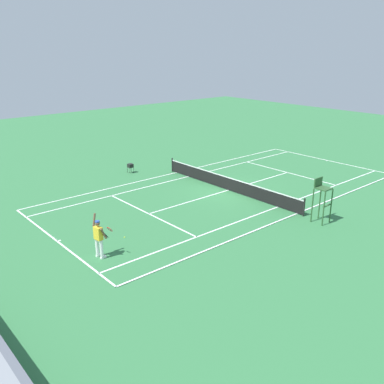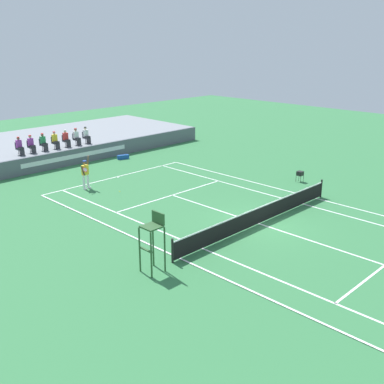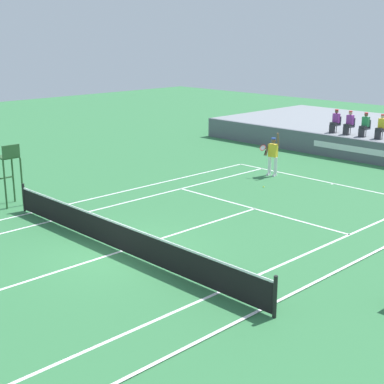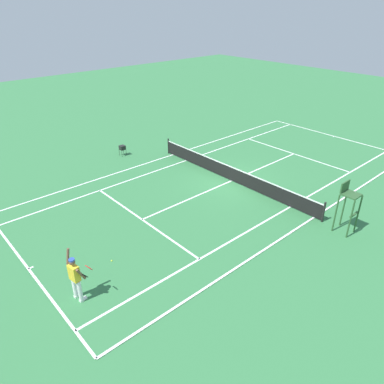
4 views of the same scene
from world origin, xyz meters
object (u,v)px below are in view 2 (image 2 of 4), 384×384
(spectator_seated_0, at_px, (20,146))
(spectator_seated_5, at_px, (77,137))
(spectator_seated_1, at_px, (31,144))
(umpire_chair, at_px, (153,235))
(spectator_seated_2, at_px, (43,142))
(spectator_seated_3, at_px, (55,141))
(tennis_ball, at_px, (120,191))
(ball_hopper, at_px, (300,173))
(spectator_seated_6, at_px, (86,135))
(spectator_seated_4, at_px, (66,139))
(equipment_bag, at_px, (123,157))
(tennis_player, at_px, (85,173))

(spectator_seated_0, relative_size, spectator_seated_5, 1.00)
(spectator_seated_1, xyz_separation_m, umpire_chair, (-4.03, -17.78, -0.23))
(spectator_seated_2, bearing_deg, spectator_seated_3, 0.00)
(spectator_seated_3, height_order, tennis_ball, spectator_seated_3)
(spectator_seated_0, height_order, ball_hopper, spectator_seated_0)
(spectator_seated_1, distance_m, spectator_seated_6, 4.52)
(spectator_seated_0, distance_m, ball_hopper, 19.13)
(spectator_seated_2, distance_m, ball_hopper, 18.10)
(spectator_seated_4, xyz_separation_m, umpire_chair, (-6.80, -17.78, -0.23))
(spectator_seated_0, distance_m, spectator_seated_4, 3.63)
(spectator_seated_3, distance_m, ball_hopper, 17.61)
(spectator_seated_4, bearing_deg, spectator_seated_1, 180.00)
(tennis_ball, bearing_deg, spectator_seated_2, 91.32)
(spectator_seated_3, bearing_deg, equipment_bag, -26.46)
(spectator_seated_2, xyz_separation_m, equipment_bag, (5.34, -2.19, -1.63))
(spectator_seated_0, xyz_separation_m, spectator_seated_6, (5.39, 0.00, 0.00))
(spectator_seated_5, distance_m, ball_hopper, 16.79)
(ball_hopper, bearing_deg, equipment_bag, 108.73)
(tennis_ball, bearing_deg, spectator_seated_1, 97.47)
(spectator_seated_4, xyz_separation_m, tennis_player, (-2.73, -6.66, -0.79))
(spectator_seated_0, bearing_deg, spectator_seated_3, 0.00)
(spectator_seated_1, height_order, tennis_player, spectator_seated_1)
(equipment_bag, bearing_deg, spectator_seated_3, 153.54)
(spectator_seated_2, bearing_deg, spectator_seated_4, 0.00)
(spectator_seated_6, height_order, ball_hopper, spectator_seated_6)
(spectator_seated_3, bearing_deg, tennis_player, -105.34)
(spectator_seated_6, height_order, umpire_chair, spectator_seated_6)
(spectator_seated_6, bearing_deg, tennis_ball, -111.47)
(spectator_seated_4, distance_m, tennis_player, 7.24)
(tennis_ball, relative_size, umpire_chair, 0.03)
(spectator_seated_2, distance_m, spectator_seated_4, 1.84)
(equipment_bag, bearing_deg, spectator_seated_0, 162.93)
(spectator_seated_6, bearing_deg, spectator_seated_4, 180.00)
(spectator_seated_4, relative_size, ball_hopper, 1.81)
(spectator_seated_3, bearing_deg, spectator_seated_1, 180.00)
(tennis_ball, bearing_deg, spectator_seated_4, 79.23)
(tennis_ball, bearing_deg, ball_hopper, -34.54)
(spectator_seated_5, distance_m, tennis_player, 7.62)
(spectator_seated_4, bearing_deg, spectator_seated_5, 0.00)
(equipment_bag, bearing_deg, tennis_player, -144.34)
(spectator_seated_6, bearing_deg, equipment_bag, -51.36)
(ball_hopper, bearing_deg, spectator_seated_1, 125.11)
(tennis_player, relative_size, ball_hopper, 2.98)
(tennis_ball, distance_m, umpire_chair, 10.62)
(tennis_player, relative_size, umpire_chair, 0.85)
(tennis_player, bearing_deg, spectator_seated_0, 97.75)
(spectator_seated_2, relative_size, umpire_chair, 0.52)
(spectator_seated_4, bearing_deg, tennis_player, -112.26)
(spectator_seated_0, relative_size, spectator_seated_1, 1.00)
(spectator_seated_2, relative_size, spectator_seated_4, 1.00)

